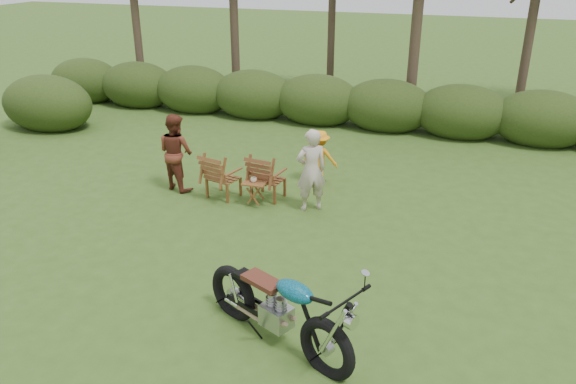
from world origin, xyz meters
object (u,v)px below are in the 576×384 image
(cup, at_px, (254,180))
(child, at_px, (319,183))
(adult_b, at_px, (179,188))
(lawn_chair_right, at_px, (268,198))
(adult_a, at_px, (310,209))
(lawn_chair_left, at_px, (224,196))
(side_table, at_px, (255,193))
(motorcycle, at_px, (277,340))

(cup, height_order, child, child)
(adult_b, bearing_deg, lawn_chair_right, -156.04)
(lawn_chair_right, bearing_deg, adult_a, 174.25)
(cup, xyz_separation_m, adult_a, (1.11, 0.17, -0.53))
(lawn_chair_left, relative_size, side_table, 1.97)
(lawn_chair_right, height_order, adult_b, adult_b)
(adult_a, distance_m, adult_b, 2.94)
(motorcycle, xyz_separation_m, side_table, (-1.84, 3.81, 0.24))
(lawn_chair_left, bearing_deg, adult_a, -166.98)
(side_table, distance_m, adult_b, 1.89)
(motorcycle, distance_m, side_table, 4.24)
(lawn_chair_left, bearing_deg, cup, 179.60)
(adult_b, bearing_deg, cup, -168.32)
(motorcycle, relative_size, lawn_chair_right, 2.44)
(side_table, bearing_deg, lawn_chair_left, 168.00)
(lawn_chair_left, bearing_deg, child, -127.25)
(motorcycle, height_order, adult_b, adult_b)
(adult_b, bearing_deg, adult_a, -161.80)
(cup, bearing_deg, lawn_chair_right, 69.99)
(motorcycle, distance_m, lawn_chair_left, 4.74)
(cup, distance_m, child, 1.85)
(lawn_chair_right, xyz_separation_m, side_table, (-0.12, -0.39, 0.24))
(lawn_chair_left, relative_size, adult_a, 0.59)
(side_table, distance_m, cup, 0.29)
(adult_a, bearing_deg, lawn_chair_right, -48.18)
(side_table, height_order, adult_a, adult_a)
(child, bearing_deg, side_table, 56.11)
(motorcycle, relative_size, adult_a, 1.44)
(motorcycle, height_order, side_table, motorcycle)
(lawn_chair_left, distance_m, adult_a, 1.84)
(adult_b, bearing_deg, child, -135.22)
(adult_a, relative_size, child, 1.39)
(adult_a, bearing_deg, adult_b, -36.58)
(lawn_chair_left, relative_size, cup, 7.76)
(side_table, relative_size, cup, 3.94)
(side_table, height_order, adult_b, adult_b)
(lawn_chair_left, distance_m, child, 2.11)
(side_table, height_order, child, child)
(lawn_chair_left, bearing_deg, adult_b, 8.12)
(motorcycle, xyz_separation_m, adult_a, (-0.75, 3.97, 0.00))
(motorcycle, bearing_deg, lawn_chair_right, 137.01)
(lawn_chair_right, bearing_deg, cup, 77.77)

